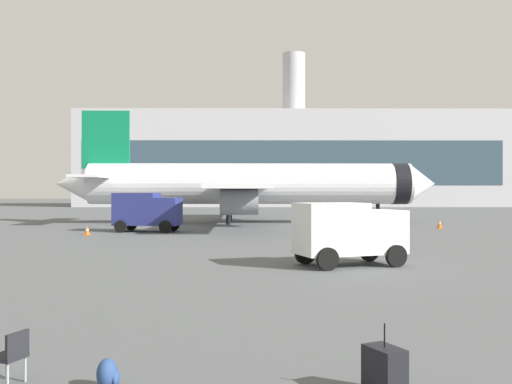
{
  "coord_description": "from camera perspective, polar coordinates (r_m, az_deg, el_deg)",
  "views": [
    {
      "loc": [
        -0.51,
        -2.5,
        3.13
      ],
      "look_at": [
        -0.24,
        30.85,
        3.0
      ],
      "focal_mm": 40.4,
      "sensor_mm": 36.0,
      "label": 1
    }
  ],
  "objects": [
    {
      "name": "cargo_van",
      "position": [
        24.05,
        9.13,
        -3.79
      ],
      "size": [
        4.81,
        3.48,
        2.6
      ],
      "color": "white",
      "rests_on": "ground"
    },
    {
      "name": "safety_cone_far",
      "position": [
        60.65,
        4.54,
        -2.39
      ],
      "size": [
        0.44,
        0.44,
        0.75
      ],
      "color": "#F2590C",
      "rests_on": "ground"
    },
    {
      "name": "airplane_at_gate",
      "position": [
        53.92,
        -0.8,
        0.78
      ],
      "size": [
        35.64,
        32.05,
        10.5
      ],
      "color": "white",
      "rests_on": "ground"
    },
    {
      "name": "safety_cone_mid",
      "position": [
        49.03,
        17.7,
        -3.01
      ],
      "size": [
        0.44,
        0.44,
        0.76
      ],
      "color": "#F2590C",
      "rests_on": "ground"
    },
    {
      "name": "gate_chair",
      "position": [
        10.35,
        -23.11,
        -14.52
      ],
      "size": [
        0.62,
        0.62,
        0.86
      ],
      "color": "black",
      "rests_on": "ground"
    },
    {
      "name": "terminal_building",
      "position": [
        113.26,
        3.35,
        3.23
      ],
      "size": [
        80.06,
        18.12,
        29.88
      ],
      "color": "#B2B2B7",
      "rests_on": "ground"
    },
    {
      "name": "safety_cone_near",
      "position": [
        41.43,
        -16.38,
        -3.68
      ],
      "size": [
        0.44,
        0.44,
        0.64
      ],
      "color": "#F2590C",
      "rests_on": "ground"
    },
    {
      "name": "traveller_backpack",
      "position": [
        9.75,
        -14.45,
        -17.08
      ],
      "size": [
        0.36,
        0.4,
        0.48
      ],
      "color": "navy",
      "rests_on": "ground"
    },
    {
      "name": "rolling_suitcase",
      "position": [
        9.34,
        12.61,
        -16.84
      ],
      "size": [
        0.64,
        0.75,
        1.1
      ],
      "color": "black",
      "rests_on": "ground"
    },
    {
      "name": "service_truck",
      "position": [
        43.71,
        -10.77,
        -1.78
      ],
      "size": [
        5.05,
        3.06,
        2.9
      ],
      "color": "navy",
      "rests_on": "ground"
    }
  ]
}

